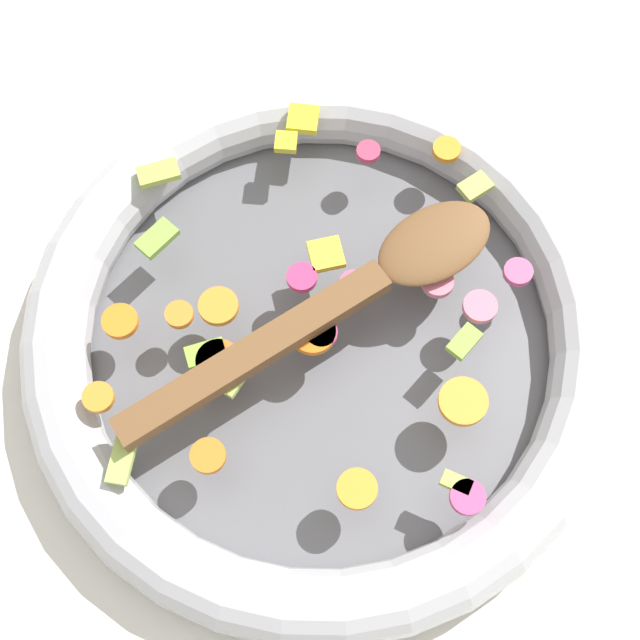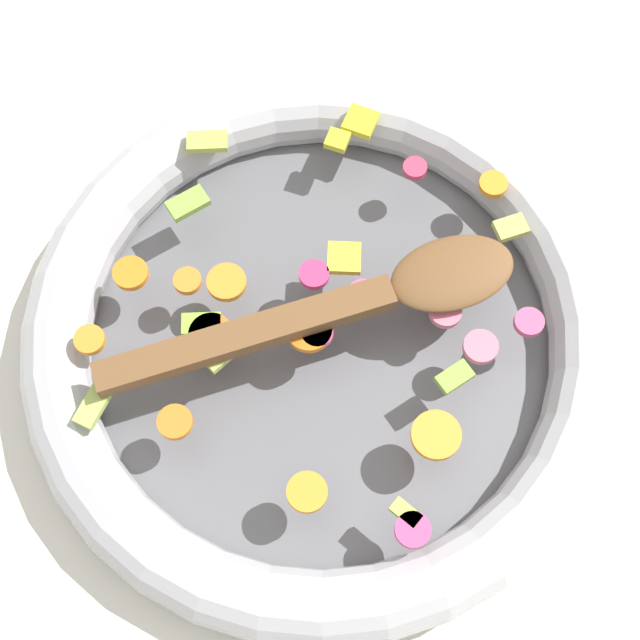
% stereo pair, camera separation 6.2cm
% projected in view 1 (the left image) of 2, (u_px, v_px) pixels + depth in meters
% --- Properties ---
extents(ground_plane, '(4.00, 4.00, 0.00)m').
position_uv_depth(ground_plane, '(320.00, 345.00, 0.67)').
color(ground_plane, silver).
extents(skillet, '(0.43, 0.43, 0.05)m').
position_uv_depth(skillet, '(320.00, 334.00, 0.65)').
color(skillet, slate).
rests_on(skillet, ground_plane).
extents(chopped_vegetables, '(0.33, 0.33, 0.01)m').
position_uv_depth(chopped_vegetables, '(310.00, 317.00, 0.62)').
color(chopped_vegetables, orange).
rests_on(chopped_vegetables, skillet).
extents(wooden_spoon, '(0.28, 0.18, 0.01)m').
position_uv_depth(wooden_spoon, '(351.00, 294.00, 0.62)').
color(wooden_spoon, brown).
rests_on(wooden_spoon, chopped_vegetables).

